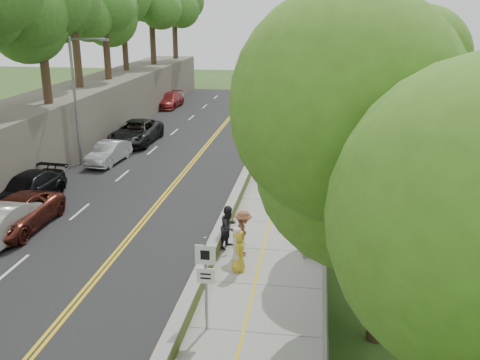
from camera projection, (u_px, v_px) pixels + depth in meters
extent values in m
plane|color=#33511E|center=(196.00, 281.00, 19.68)|extent=(140.00, 140.00, 0.00)
cube|color=black|center=(165.00, 163.00, 34.54)|extent=(11.20, 66.00, 0.04)
cube|color=gray|center=(288.00, 168.00, 33.46)|extent=(4.20, 66.00, 0.05)
cube|color=#B6D038|center=(252.00, 163.00, 33.69)|extent=(0.42, 66.00, 0.60)
cube|color=#595147|center=(44.00, 130.00, 35.04)|extent=(5.00, 66.00, 4.00)
cube|color=slate|center=(323.00, 155.00, 32.87)|extent=(0.04, 66.00, 2.00)
cylinder|color=gray|center=(75.00, 103.00, 33.11)|extent=(0.18, 0.18, 8.00)
cylinder|color=gray|center=(87.00, 39.00, 31.78)|extent=(2.30, 0.13, 0.13)
cube|color=gray|center=(104.00, 40.00, 31.64)|extent=(0.50, 0.22, 0.14)
cylinder|color=gray|center=(206.00, 284.00, 16.22)|extent=(0.09, 0.09, 3.10)
cube|color=white|center=(205.00, 255.00, 15.89)|extent=(0.62, 0.04, 0.62)
cube|color=white|center=(206.00, 276.00, 16.10)|extent=(0.56, 0.04, 0.50)
cylinder|color=orange|center=(304.00, 132.00, 40.86)|extent=(0.61, 0.61, 1.01)
cube|color=slate|center=(314.00, 246.00, 21.66)|extent=(1.25, 1.05, 0.73)
imported|color=#561F17|center=(17.00, 214.00, 23.99)|extent=(2.46, 5.29, 1.47)
imported|color=black|center=(27.00, 189.00, 27.31)|extent=(2.57, 5.29, 1.48)
imported|color=tan|center=(138.00, 131.00, 40.02)|extent=(2.02, 4.52, 1.51)
imported|color=silver|center=(109.00, 153.00, 34.36)|extent=(1.80, 4.30, 1.38)
imported|color=black|center=(136.00, 132.00, 39.43)|extent=(2.80, 6.03, 1.67)
imported|color=#A02E31|center=(169.00, 100.00, 53.78)|extent=(2.17, 5.03, 1.44)
imported|color=#BABBC0|center=(174.00, 98.00, 55.42)|extent=(1.71, 3.98, 1.34)
imported|color=gold|center=(238.00, 251.00, 20.16)|extent=(0.61, 0.86, 1.64)
imported|color=silver|center=(238.00, 249.00, 20.14)|extent=(0.63, 0.76, 1.77)
imported|color=black|center=(229.00, 227.00, 22.14)|extent=(0.99, 1.09, 1.82)
imported|color=brown|center=(243.00, 233.00, 21.41)|extent=(0.80, 1.28, 1.90)
imported|color=black|center=(317.00, 118.00, 44.26)|extent=(1.14, 0.71, 1.81)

